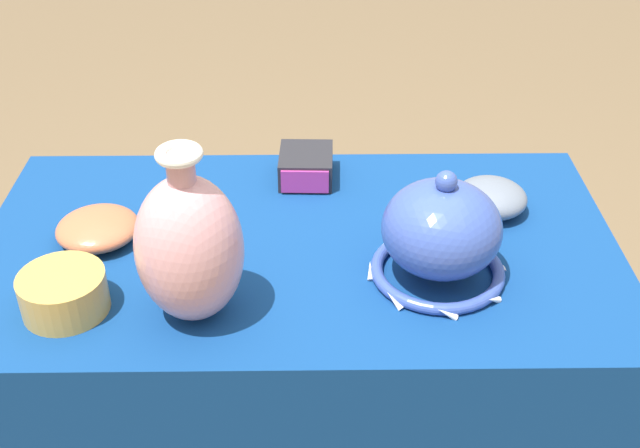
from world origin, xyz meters
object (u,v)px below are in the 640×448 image
(mosaic_tile_box, at_px, (306,166))
(vase_tall_bulbous, at_px, (189,247))
(pot_squat_ochre, at_px, (64,293))
(bowl_shallow_terracotta, at_px, (98,228))
(bowl_shallow_slate, at_px, (491,198))
(vase_dome_bell, at_px, (441,235))

(mosaic_tile_box, bearing_deg, vase_tall_bulbous, -110.84)
(mosaic_tile_box, relative_size, pot_squat_ochre, 0.93)
(mosaic_tile_box, relative_size, bowl_shallow_terracotta, 0.87)
(vase_tall_bulbous, bearing_deg, bowl_shallow_terracotta, 134.22)
(mosaic_tile_box, height_order, bowl_shallow_slate, bowl_shallow_slate)
(bowl_shallow_slate, bearing_deg, pot_squat_ochre, -158.91)
(vase_tall_bulbous, height_order, mosaic_tile_box, vase_tall_bulbous)
(vase_dome_bell, distance_m, pot_squat_ochre, 0.65)
(vase_tall_bulbous, height_order, bowl_shallow_slate, vase_tall_bulbous)
(vase_tall_bulbous, height_order, pot_squat_ochre, vase_tall_bulbous)
(vase_tall_bulbous, xyz_separation_m, bowl_shallow_terracotta, (-0.21, 0.22, -0.11))
(bowl_shallow_slate, height_order, bowl_shallow_terracotta, bowl_shallow_slate)
(pot_squat_ochre, bearing_deg, bowl_shallow_terracotta, 87.10)
(mosaic_tile_box, bearing_deg, bowl_shallow_terracotta, -148.55)
(vase_dome_bell, distance_m, bowl_shallow_slate, 0.26)
(vase_tall_bulbous, distance_m, mosaic_tile_box, 0.49)
(vase_dome_bell, xyz_separation_m, mosaic_tile_box, (-0.24, 0.34, -0.06))
(bowl_shallow_terracotta, height_order, pot_squat_ochre, pot_squat_ochre)
(bowl_shallow_slate, bearing_deg, mosaic_tile_box, 160.56)
(pot_squat_ochre, bearing_deg, vase_tall_bulbous, -2.28)
(bowl_shallow_slate, xyz_separation_m, pot_squat_ochre, (-0.78, -0.30, 0.00))
(vase_tall_bulbous, bearing_deg, mosaic_tile_box, 67.15)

